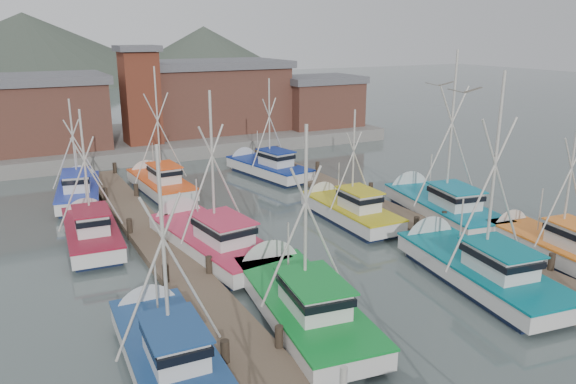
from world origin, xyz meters
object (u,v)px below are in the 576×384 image
lookout_tower (140,94)px  boat_8 (208,239)px  boat_12 (159,183)px  boat_4 (298,300)px

lookout_tower → boat_8: bearing=-96.5°
boat_12 → lookout_tower: bearing=77.4°
boat_8 → boat_12: size_ratio=1.10×
lookout_tower → boat_12: 13.54m
boat_4 → boat_8: 8.15m
boat_8 → boat_12: (0.72, 12.08, 0.00)m
boat_12 → boat_8: bearing=-96.5°
lookout_tower → boat_12: (-2.07, -12.47, -4.87)m
lookout_tower → boat_12: lookout_tower is taller
lookout_tower → boat_4: (-1.99, -32.66, -4.87)m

